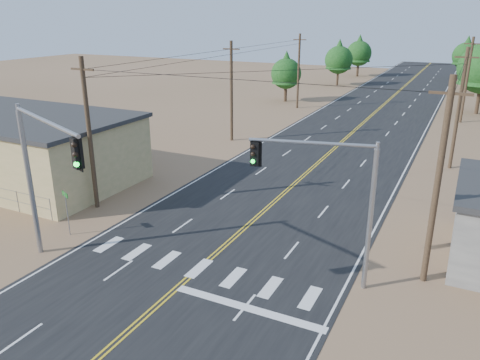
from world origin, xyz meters
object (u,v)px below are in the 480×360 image
Objects in this scene: signal_mast_right at (335,190)px; signal_mast_left at (40,164)px; street_sign at (66,207)px; building_left at (11,146)px.

signal_mast_left is at bearing -173.76° from signal_mast_right.
signal_mast_left is at bearing -31.66° from street_sign.
street_sign is (12.04, -6.00, -0.69)m from building_left.
street_sign is (-15.37, -1.60, -3.06)m from signal_mast_right.
signal_mast_left reaches higher than building_left.
street_sign is at bearing 172.11° from signal_mast_right.
signal_mast_left is 1.14× the size of signal_mast_right.
signal_mast_right is (13.15, 4.81, -0.76)m from signal_mast_left.
signal_mast_right reaches higher than building_left.
signal_mast_left is 3.04× the size of street_sign.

